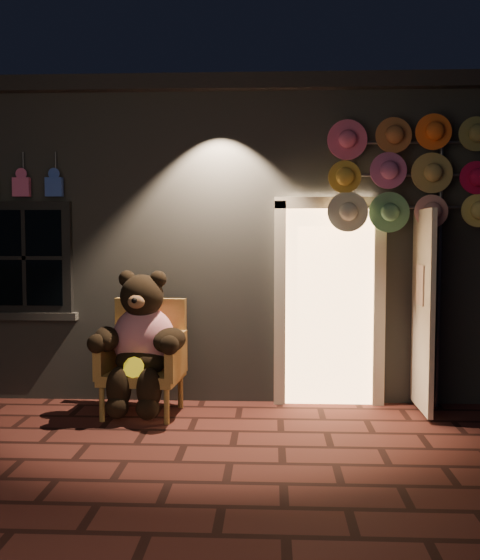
{
  "coord_description": "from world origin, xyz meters",
  "views": [
    {
      "loc": [
        0.74,
        -5.46,
        1.8
      ],
      "look_at": [
        0.43,
        1.0,
        1.35
      ],
      "focal_mm": 42.0,
      "sensor_mm": 36.0,
      "label": 1
    }
  ],
  "objects": [
    {
      "name": "teddy_bear",
      "position": [
        -0.54,
        0.88,
        0.74
      ],
      "size": [
        1.01,
        0.81,
        1.39
      ],
      "rotation": [
        0.0,
        0.0,
        -0.09
      ],
      "color": "#C1143B",
      "rests_on": "ground"
    },
    {
      "name": "wicker_armchair",
      "position": [
        -0.53,
        1.03,
        0.57
      ],
      "size": [
        0.84,
        0.77,
        1.14
      ],
      "rotation": [
        0.0,
        0.0,
        -0.09
      ],
      "color": "#B19044",
      "rests_on": "ground"
    },
    {
      "name": "hat_rack",
      "position": [
        2.16,
        1.27,
        2.38
      ],
      "size": [
        1.68,
        0.22,
        2.98
      ],
      "color": "#59595E",
      "rests_on": "ground"
    },
    {
      "name": "shop_building",
      "position": [
        0.0,
        3.99,
        1.74
      ],
      "size": [
        7.3,
        5.95,
        3.51
      ],
      "color": "slate",
      "rests_on": "ground"
    },
    {
      "name": "ground",
      "position": [
        0.0,
        0.0,
        0.0
      ],
      "size": [
        60.0,
        60.0,
        0.0
      ],
      "primitive_type": "plane",
      "color": "#52241F",
      "rests_on": "ground"
    }
  ]
}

